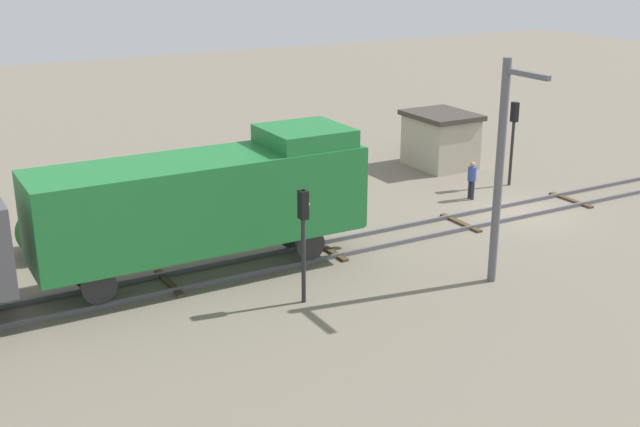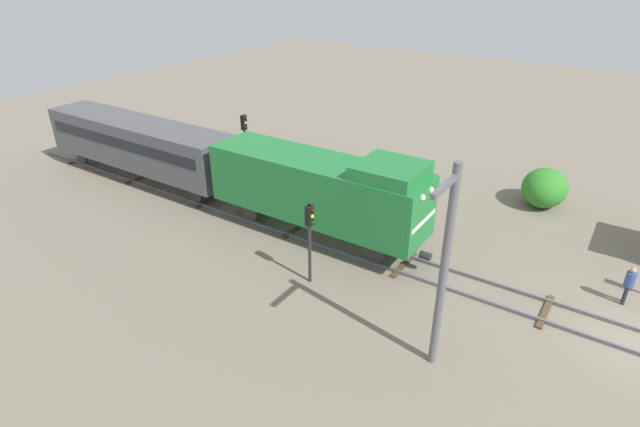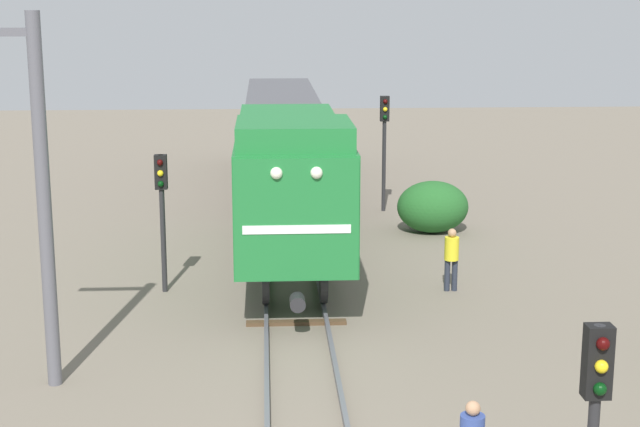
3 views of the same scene
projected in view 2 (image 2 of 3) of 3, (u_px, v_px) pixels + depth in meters
The scene contains 11 objects.
ground_plane at pixel (633, 342), 18.30m from camera, with size 110.37×110.37×0.00m, color #756B5B.
railway_track at pixel (634, 340), 18.27m from camera, with size 2.40×73.58×0.16m.
locomotive at pixel (320, 187), 23.86m from camera, with size 2.90×11.60×4.60m.
passenger_car_leading at pixel (139, 142), 30.55m from camera, with size 2.84×14.00×3.66m.
traffic_signal_mid at pixel (310, 230), 20.56m from camera, with size 0.32×0.34×3.68m.
traffic_signal_far at pixel (245, 136), 30.34m from camera, with size 0.32×0.34×4.19m.
worker_near_track at pixel (629, 283), 19.91m from camera, with size 0.38×0.38×1.70m.
worker_by_signal at pixel (396, 200), 26.74m from camera, with size 0.38×0.38×1.70m.
catenary_mast at pixel (444, 266), 15.60m from camera, with size 1.94×0.28×7.42m.
bush_near at pixel (545, 188), 27.93m from camera, with size 2.97×2.43×2.16m, color #2F7D26.
bush_mid at pixel (302, 172), 30.52m from camera, with size 2.37×1.94×1.72m, color #235D26.
Camera 2 is at (-18.14, 1.76, 12.55)m, focal length 28.00 mm.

